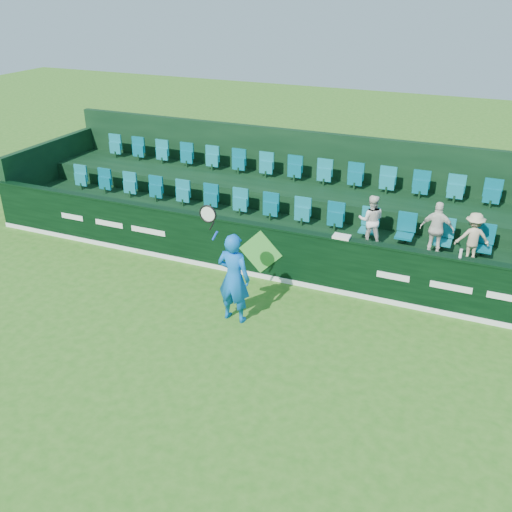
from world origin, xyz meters
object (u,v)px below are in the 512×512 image
at_px(spectator_left, 371,220).
at_px(towel, 342,237).
at_px(spectator_right, 473,237).
at_px(drinks_bottle, 461,253).
at_px(tennis_player, 234,277).
at_px(spectator_middle, 437,229).

height_order(spectator_left, towel, spectator_left).
height_order(spectator_right, drinks_bottle, spectator_right).
relative_size(towel, drinks_bottle, 1.97).
bearing_deg(spectator_left, tennis_player, 43.26).
relative_size(spectator_left, spectator_middle, 0.96).
xyz_separation_m(spectator_left, towel, (-0.39, -1.12, -0.03)).
relative_size(spectator_right, towel, 3.04).
relative_size(spectator_right, drinks_bottle, 6.00).
height_order(spectator_middle, spectator_right, spectator_middle).
distance_m(towel, drinks_bottle, 2.49).
bearing_deg(spectator_middle, drinks_bottle, 117.89).
bearing_deg(tennis_player, spectator_middle, 41.12).
xyz_separation_m(tennis_player, spectator_left, (2.08, 3.11, 0.42)).
bearing_deg(spectator_right, tennis_player, 19.27).
xyz_separation_m(tennis_player, towel, (1.69, 1.99, 0.39)).
bearing_deg(drinks_bottle, spectator_middle, 118.68).
height_order(spectator_left, spectator_right, spectator_left).
relative_size(spectator_middle, towel, 3.40).
distance_m(tennis_player, spectator_middle, 4.75).
xyz_separation_m(spectator_middle, towel, (-1.88, -1.12, -0.06)).
relative_size(spectator_left, drinks_bottle, 6.41).
relative_size(tennis_player, towel, 6.94).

